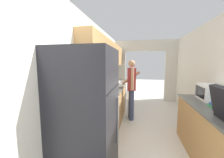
{
  "coord_description": "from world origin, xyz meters",
  "views": [
    {
      "loc": [
        -0.22,
        -1.0,
        1.6
      ],
      "look_at": [
        -1.04,
        3.15,
        1.08
      ],
      "focal_mm": 22.0,
      "sensor_mm": 36.0,
      "label": 1
    }
  ],
  "objects_px": {
    "person": "(131,88)",
    "refrigerator": "(87,116)",
    "book_stack": "(219,107)",
    "microwave": "(210,92)",
    "range_oven": "(118,94)"
  },
  "relations": [
    {
      "from": "person",
      "to": "refrigerator",
      "type": "bearing_deg",
      "value": 155.68
    },
    {
      "from": "book_stack",
      "to": "microwave",
      "type": "bearing_deg",
      "value": 80.12
    },
    {
      "from": "refrigerator",
      "to": "person",
      "type": "height_order",
      "value": "refrigerator"
    },
    {
      "from": "microwave",
      "to": "book_stack",
      "type": "distance_m",
      "value": 0.52
    },
    {
      "from": "microwave",
      "to": "range_oven",
      "type": "bearing_deg",
      "value": 135.7
    },
    {
      "from": "refrigerator",
      "to": "person",
      "type": "xyz_separation_m",
      "value": [
        0.47,
        2.14,
        0.0
      ]
    },
    {
      "from": "refrigerator",
      "to": "range_oven",
      "type": "xyz_separation_m",
      "value": [
        -0.06,
        3.11,
        -0.43
      ]
    },
    {
      "from": "person",
      "to": "book_stack",
      "type": "bearing_deg",
      "value": -148.72
    },
    {
      "from": "refrigerator",
      "to": "book_stack",
      "type": "xyz_separation_m",
      "value": [
        1.87,
        0.65,
        0.04
      ]
    },
    {
      "from": "person",
      "to": "range_oven",
      "type": "bearing_deg",
      "value": 16.26
    },
    {
      "from": "range_oven",
      "to": "book_stack",
      "type": "relative_size",
      "value": 3.75
    },
    {
      "from": "microwave",
      "to": "book_stack",
      "type": "xyz_separation_m",
      "value": [
        -0.09,
        -0.5,
        -0.12
      ]
    },
    {
      "from": "refrigerator",
      "to": "person",
      "type": "distance_m",
      "value": 2.19
    },
    {
      "from": "range_oven",
      "to": "microwave",
      "type": "bearing_deg",
      "value": -44.3
    },
    {
      "from": "refrigerator",
      "to": "person",
      "type": "bearing_deg",
      "value": 77.68
    }
  ]
}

